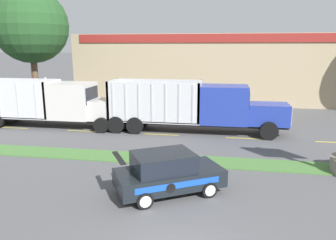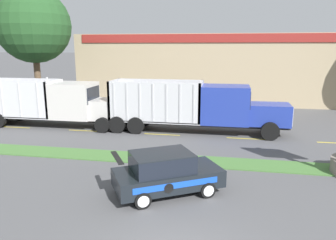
# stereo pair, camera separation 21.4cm
# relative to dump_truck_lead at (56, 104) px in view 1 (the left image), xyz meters

# --- Properties ---
(grass_verge) EXTENTS (120.00, 1.63, 0.06)m
(grass_verge) POSITION_rel_dump_truck_lead_xyz_m (10.79, -5.76, -1.59)
(grass_verge) COLOR #477538
(grass_verge) RESTS_ON ground_plane
(centre_line_2) EXTENTS (2.40, 0.14, 0.01)m
(centre_line_2) POSITION_rel_dump_truck_lead_xyz_m (-2.97, -0.94, -1.62)
(centre_line_2) COLOR yellow
(centre_line_2) RESTS_ON ground_plane
(centre_line_3) EXTENTS (2.40, 0.14, 0.01)m
(centre_line_3) POSITION_rel_dump_truck_lead_xyz_m (2.43, -0.94, -1.62)
(centre_line_3) COLOR yellow
(centre_line_3) RESTS_ON ground_plane
(centre_line_4) EXTENTS (2.40, 0.14, 0.01)m
(centre_line_4) POSITION_rel_dump_truck_lead_xyz_m (7.83, -0.94, -1.62)
(centre_line_4) COLOR yellow
(centre_line_4) RESTS_ON ground_plane
(centre_line_5) EXTENTS (2.40, 0.14, 0.01)m
(centre_line_5) POSITION_rel_dump_truck_lead_xyz_m (13.23, -0.94, -1.62)
(centre_line_5) COLOR yellow
(centre_line_5) RESTS_ON ground_plane
(centre_line_6) EXTENTS (2.40, 0.14, 0.01)m
(centre_line_6) POSITION_rel_dump_truck_lead_xyz_m (18.63, -0.94, -1.62)
(centre_line_6) COLOR yellow
(centre_line_6) RESTS_ON ground_plane
(dump_truck_lead) EXTENTS (11.92, 2.68, 3.61)m
(dump_truck_lead) POSITION_rel_dump_truck_lead_xyz_m (0.00, 0.00, 0.00)
(dump_truck_lead) COLOR black
(dump_truck_lead) RESTS_ON ground_plane
(dump_truck_mid) EXTENTS (11.81, 2.59, 3.42)m
(dump_truck_mid) POSITION_rel_dump_truck_lead_xyz_m (10.95, 0.08, 0.05)
(dump_truck_mid) COLOR black
(dump_truck_mid) RESTS_ON ground_plane
(rally_car) EXTENTS (4.53, 3.73, 1.71)m
(rally_car) POSITION_rel_dump_truck_lead_xyz_m (9.76, -9.57, -0.77)
(rally_car) COLOR black
(rally_car) RESTS_ON ground_plane
(store_building_backdrop) EXTENTS (36.26, 12.10, 6.89)m
(store_building_backdrop) POSITION_rel_dump_truck_lead_xyz_m (14.55, 16.43, 1.83)
(store_building_backdrop) COLOR tan
(store_building_backdrop) RESTS_ON ground_plane
(tree_behind_left) EXTENTS (6.45, 6.45, 12.28)m
(tree_behind_left) POSITION_rel_dump_truck_lead_xyz_m (-4.90, 5.56, 6.46)
(tree_behind_left) COLOR brown
(tree_behind_left) RESTS_ON ground_plane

